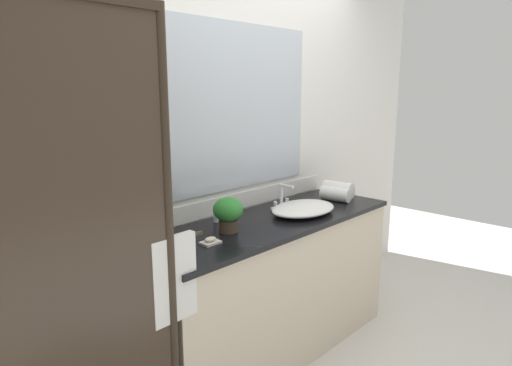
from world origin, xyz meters
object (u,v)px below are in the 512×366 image
at_px(faucet, 282,201).
at_px(soap_dish, 210,241).
at_px(potted_plant, 228,212).
at_px(rolled_towel_middle, 336,194).
at_px(sink_basin, 303,208).
at_px(rolled_towel_near_edge, 338,189).
at_px(amenity_bottle_conditioner, 151,239).
at_px(amenity_bottle_lotion, 216,216).

height_order(faucet, soap_dish, faucet).
height_order(potted_plant, rolled_towel_middle, potted_plant).
relative_size(sink_basin, potted_plant, 2.43).
xyz_separation_m(soap_dish, rolled_towel_middle, (1.20, 0.04, 0.04)).
distance_m(sink_basin, faucet, 0.18).
bearing_deg(sink_basin, faucet, 90.00).
height_order(sink_basin, rolled_towel_near_edge, rolled_towel_near_edge).
bearing_deg(faucet, rolled_towel_near_edge, -9.75).
bearing_deg(rolled_towel_middle, rolled_towel_near_edge, 24.70).
bearing_deg(soap_dish, amenity_bottle_conditioner, 145.03).
bearing_deg(rolled_towel_middle, sink_basin, -175.11).
xyz_separation_m(sink_basin, rolled_towel_middle, (0.42, 0.04, 0.02)).
bearing_deg(potted_plant, soap_dish, -158.40).
relative_size(potted_plant, amenity_bottle_lotion, 2.60).
distance_m(faucet, amenity_bottle_lotion, 0.52).
height_order(soap_dish, rolled_towel_middle, rolled_towel_middle).
bearing_deg(faucet, amenity_bottle_lotion, 170.65).
distance_m(sink_basin, amenity_bottle_lotion, 0.58).
xyz_separation_m(potted_plant, amenity_bottle_conditioner, (-0.44, 0.09, -0.07)).
relative_size(sink_basin, rolled_towel_middle, 2.31).
bearing_deg(amenity_bottle_lotion, potted_plant, -110.94).
height_order(potted_plant, soap_dish, potted_plant).
bearing_deg(amenity_bottle_lotion, sink_basin, -27.10).
xyz_separation_m(sink_basin, amenity_bottle_conditioner, (-1.03, 0.17, 0.01)).
distance_m(potted_plant, rolled_towel_middle, 1.01).
bearing_deg(potted_plant, sink_basin, -7.22).
bearing_deg(sink_basin, rolled_towel_middle, 4.89).
height_order(amenity_bottle_conditioner, rolled_towel_near_edge, rolled_towel_near_edge).
relative_size(faucet, rolled_towel_middle, 0.82).
bearing_deg(faucet, sink_basin, -90.00).
relative_size(faucet, soap_dish, 1.70).
height_order(sink_basin, rolled_towel_middle, rolled_towel_middle).
bearing_deg(amenity_bottle_lotion, faucet, -9.35).
height_order(soap_dish, rolled_towel_near_edge, rolled_towel_near_edge).
bearing_deg(amenity_bottle_conditioner, potted_plant, -11.75).
bearing_deg(faucet, soap_dish, -166.88).
xyz_separation_m(sink_basin, amenity_bottle_lotion, (-0.51, 0.26, 0.00)).
relative_size(rolled_towel_near_edge, rolled_towel_middle, 1.05).
relative_size(sink_basin, amenity_bottle_lotion, 6.31).
distance_m(amenity_bottle_conditioner, rolled_towel_middle, 1.45).
bearing_deg(soap_dish, rolled_towel_near_edge, 3.97).
bearing_deg(soap_dish, potted_plant, 21.60).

